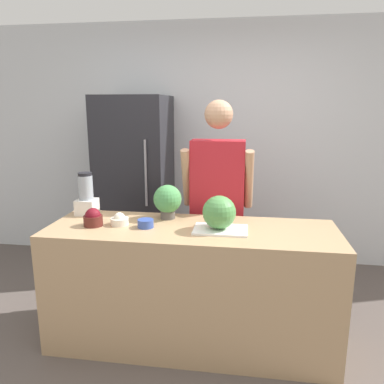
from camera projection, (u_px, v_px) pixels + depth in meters
The scene contains 12 objects.
ground_plane at pixel (184, 370), 2.49m from camera, with size 14.00×14.00×0.00m, color #564C47.
wall_back at pixel (214, 145), 4.14m from camera, with size 8.00×0.06×2.60m.
counter_island at pixel (191, 286), 2.72m from camera, with size 2.04×0.68×0.88m.
refrigerator at pixel (136, 184), 3.96m from camera, with size 0.71×0.71×1.82m.
person at pixel (217, 205), 3.13m from camera, with size 0.58×0.28×1.77m.
cutting_board at pixel (220, 230), 2.56m from camera, with size 0.37×0.25×0.01m.
watermelon at pixel (219, 212), 2.54m from camera, with size 0.23×0.23×0.23m.
bowl_cherries at pixel (93, 218), 2.66m from camera, with size 0.13×0.13×0.13m.
bowl_cream at pixel (120, 220), 2.68m from camera, with size 0.13×0.13×0.09m.
bowl_small_blue at pixel (146, 223), 2.63m from camera, with size 0.11×0.11×0.06m.
blender at pixel (86, 197), 2.92m from camera, with size 0.15×0.15×0.33m.
potted_plant at pixel (168, 200), 2.81m from camera, with size 0.21×0.21×0.26m.
Camera 1 is at (0.37, -2.13, 1.71)m, focal length 35.00 mm.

